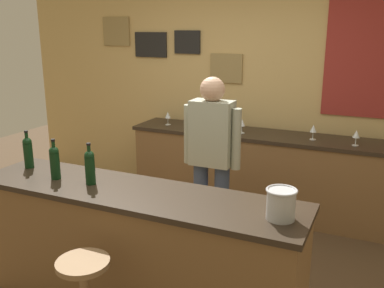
{
  "coord_description": "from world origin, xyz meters",
  "views": [
    {
      "loc": [
        1.53,
        -2.76,
        2.01
      ],
      "look_at": [
        0.06,
        0.45,
        1.05
      ],
      "focal_mm": 40.13,
      "sensor_mm": 36.0,
      "label": 1
    }
  ],
  "objects_px": {
    "wine_glass_a": "(168,116)",
    "wine_bottle_b": "(55,161)",
    "wine_bottle_a": "(28,151)",
    "wine_glass_b": "(242,123)",
    "ice_bucket": "(281,203)",
    "coffee_mug": "(232,125)",
    "wine_glass_c": "(313,129)",
    "wine_glass_d": "(356,135)",
    "bartender": "(212,156)",
    "wine_bottle_c": "(90,166)"
  },
  "relations": [
    {
      "from": "wine_bottle_c",
      "to": "wine_glass_b",
      "type": "bearing_deg",
      "value": 76.32
    },
    {
      "from": "ice_bucket",
      "to": "wine_glass_b",
      "type": "xyz_separation_m",
      "value": [
        -0.9,
        2.01,
        -0.01
      ]
    },
    {
      "from": "bartender",
      "to": "wine_bottle_c",
      "type": "height_order",
      "value": "bartender"
    },
    {
      "from": "wine_bottle_c",
      "to": "ice_bucket",
      "type": "height_order",
      "value": "wine_bottle_c"
    },
    {
      "from": "wine_glass_d",
      "to": "coffee_mug",
      "type": "bearing_deg",
      "value": 174.01
    },
    {
      "from": "wine_bottle_a",
      "to": "wine_bottle_c",
      "type": "xyz_separation_m",
      "value": [
        0.68,
        -0.1,
        0.0
      ]
    },
    {
      "from": "bartender",
      "to": "wine_bottle_a",
      "type": "distance_m",
      "value": 1.51
    },
    {
      "from": "wine_glass_a",
      "to": "bartender",
      "type": "bearing_deg",
      "value": -47.45
    },
    {
      "from": "wine_bottle_a",
      "to": "coffee_mug",
      "type": "xyz_separation_m",
      "value": [
        1.01,
        2.01,
        -0.11
      ]
    },
    {
      "from": "ice_bucket",
      "to": "wine_glass_b",
      "type": "relative_size",
      "value": 1.21
    },
    {
      "from": "wine_bottle_b",
      "to": "wine_bottle_c",
      "type": "distance_m",
      "value": 0.31
    },
    {
      "from": "wine_glass_b",
      "to": "wine_glass_c",
      "type": "bearing_deg",
      "value": 2.93
    },
    {
      "from": "wine_bottle_b",
      "to": "ice_bucket",
      "type": "bearing_deg",
      "value": 0.17
    },
    {
      "from": "ice_bucket",
      "to": "wine_glass_a",
      "type": "bearing_deg",
      "value": 131.62
    },
    {
      "from": "wine_bottle_a",
      "to": "wine_glass_b",
      "type": "relative_size",
      "value": 1.97
    },
    {
      "from": "wine_bottle_b",
      "to": "wine_glass_d",
      "type": "relative_size",
      "value": 1.97
    },
    {
      "from": "wine_bottle_b",
      "to": "wine_glass_d",
      "type": "bearing_deg",
      "value": 45.53
    },
    {
      "from": "wine_glass_b",
      "to": "wine_bottle_b",
      "type": "bearing_deg",
      "value": -111.44
    },
    {
      "from": "wine_bottle_a",
      "to": "wine_glass_b",
      "type": "xyz_separation_m",
      "value": [
        1.17,
        1.9,
        -0.05
      ]
    },
    {
      "from": "wine_bottle_b",
      "to": "wine_glass_c",
      "type": "relative_size",
      "value": 1.97
    },
    {
      "from": "ice_bucket",
      "to": "wine_bottle_c",
      "type": "bearing_deg",
      "value": 179.45
    },
    {
      "from": "wine_bottle_b",
      "to": "wine_glass_c",
      "type": "xyz_separation_m",
      "value": [
        1.54,
        2.05,
        -0.05
      ]
    },
    {
      "from": "wine_bottle_a",
      "to": "wine_glass_d",
      "type": "xyz_separation_m",
      "value": [
        2.33,
        1.87,
        -0.05
      ]
    },
    {
      "from": "ice_bucket",
      "to": "coffee_mug",
      "type": "height_order",
      "value": "ice_bucket"
    },
    {
      "from": "wine_bottle_a",
      "to": "ice_bucket",
      "type": "bearing_deg",
      "value": -3.14
    },
    {
      "from": "ice_bucket",
      "to": "wine_glass_a",
      "type": "xyz_separation_m",
      "value": [
        -1.82,
        2.05,
        -0.01
      ]
    },
    {
      "from": "wine_bottle_a",
      "to": "wine_bottle_c",
      "type": "relative_size",
      "value": 1.0
    },
    {
      "from": "bartender",
      "to": "wine_glass_c",
      "type": "relative_size",
      "value": 10.45
    },
    {
      "from": "bartender",
      "to": "wine_bottle_a",
      "type": "bearing_deg",
      "value": -145.37
    },
    {
      "from": "wine_glass_a",
      "to": "wine_glass_c",
      "type": "bearing_deg",
      "value": 0.07
    },
    {
      "from": "wine_glass_a",
      "to": "wine_bottle_b",
      "type": "bearing_deg",
      "value": -86.32
    },
    {
      "from": "wine_bottle_c",
      "to": "wine_glass_c",
      "type": "distance_m",
      "value": 2.38
    },
    {
      "from": "wine_bottle_a",
      "to": "coffee_mug",
      "type": "bearing_deg",
      "value": 63.28
    },
    {
      "from": "bartender",
      "to": "wine_glass_d",
      "type": "distance_m",
      "value": 1.5
    },
    {
      "from": "bartender",
      "to": "wine_glass_d",
      "type": "bearing_deg",
      "value": 42.92
    },
    {
      "from": "wine_bottle_b",
      "to": "wine_glass_a",
      "type": "xyz_separation_m",
      "value": [
        -0.13,
        2.05,
        -0.05
      ]
    },
    {
      "from": "wine_bottle_a",
      "to": "wine_glass_c",
      "type": "distance_m",
      "value": 2.73
    },
    {
      "from": "wine_glass_a",
      "to": "wine_bottle_a",
      "type": "bearing_deg",
      "value": -97.26
    },
    {
      "from": "wine_bottle_b",
      "to": "coffee_mug",
      "type": "bearing_deg",
      "value": 73.41
    },
    {
      "from": "wine_bottle_a",
      "to": "wine_glass_a",
      "type": "bearing_deg",
      "value": 82.74
    },
    {
      "from": "wine_bottle_c",
      "to": "coffee_mug",
      "type": "bearing_deg",
      "value": 81.14
    },
    {
      "from": "wine_glass_a",
      "to": "wine_glass_b",
      "type": "bearing_deg",
      "value": -2.24
    },
    {
      "from": "wine_bottle_b",
      "to": "wine_glass_b",
      "type": "height_order",
      "value": "wine_bottle_b"
    },
    {
      "from": "wine_bottle_a",
      "to": "wine_glass_a",
      "type": "relative_size",
      "value": 1.97
    },
    {
      "from": "wine_bottle_a",
      "to": "wine_glass_c",
      "type": "relative_size",
      "value": 1.97
    },
    {
      "from": "wine_bottle_a",
      "to": "wine_bottle_b",
      "type": "bearing_deg",
      "value": -17.33
    },
    {
      "from": "wine_bottle_a",
      "to": "wine_glass_a",
      "type": "distance_m",
      "value": 1.95
    },
    {
      "from": "ice_bucket",
      "to": "wine_glass_c",
      "type": "bearing_deg",
      "value": 94.12
    },
    {
      "from": "wine_glass_c",
      "to": "wine_glass_d",
      "type": "height_order",
      "value": "same"
    },
    {
      "from": "wine_bottle_a",
      "to": "wine_glass_a",
      "type": "height_order",
      "value": "wine_bottle_a"
    }
  ]
}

